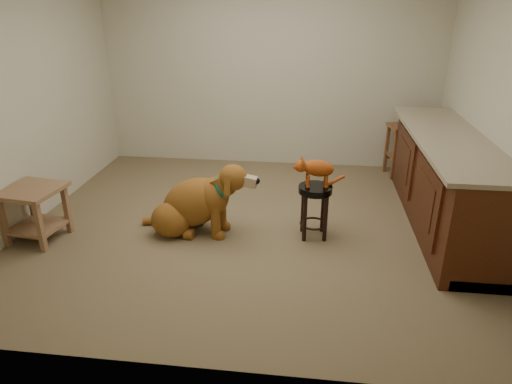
# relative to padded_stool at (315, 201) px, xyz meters

# --- Properties ---
(floor) EXTENTS (4.50, 4.00, 0.01)m
(floor) POSITION_rel_padded_stool_xyz_m (-0.64, 0.14, -0.38)
(floor) COLOR brown
(floor) RESTS_ON ground
(room_shell) EXTENTS (4.54, 4.04, 2.62)m
(room_shell) POSITION_rel_padded_stool_xyz_m (-0.64, 0.14, 1.30)
(room_shell) COLOR #BDB598
(room_shell) RESTS_ON ground
(cabinet_run) EXTENTS (0.70, 2.56, 0.94)m
(cabinet_run) POSITION_rel_padded_stool_xyz_m (1.30, 0.44, 0.06)
(cabinet_run) COLOR #441D0C
(cabinet_run) RESTS_ON ground
(padded_stool) EXTENTS (0.32, 0.32, 0.53)m
(padded_stool) POSITION_rel_padded_stool_xyz_m (0.00, 0.00, 0.00)
(padded_stool) COLOR black
(padded_stool) RESTS_ON ground
(wood_stool) EXTENTS (0.43, 0.43, 0.67)m
(wood_stool) POSITION_rel_padded_stool_xyz_m (1.12, 1.84, -0.03)
(wood_stool) COLOR brown
(wood_stool) RESTS_ON ground
(side_table) EXTENTS (0.58, 0.58, 0.53)m
(side_table) POSITION_rel_padded_stool_xyz_m (-2.64, -0.39, -0.02)
(side_table) COLOR brown
(side_table) RESTS_ON ground
(golden_retriever) EXTENTS (1.24, 0.65, 0.79)m
(golden_retriever) POSITION_rel_padded_stool_xyz_m (-1.17, -0.04, -0.08)
(golden_retriever) COLOR brown
(golden_retriever) RESTS_ON ground
(tabby_kitten) EXTENTS (0.50, 0.23, 0.32)m
(tabby_kitten) POSITION_rel_padded_stool_xyz_m (-0.01, -0.00, 0.33)
(tabby_kitten) COLOR #9B3D0F
(tabby_kitten) RESTS_ON padded_stool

